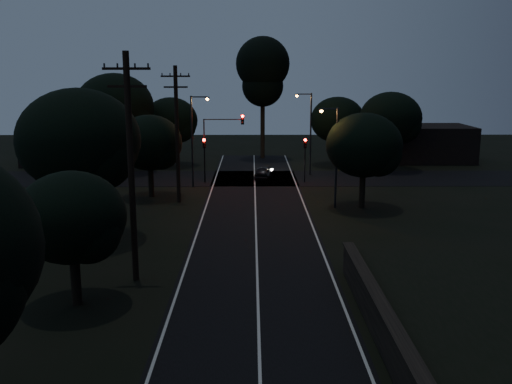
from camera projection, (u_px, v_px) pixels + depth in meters
name	position (u px, v px, depth m)	size (l,w,h in m)	color
road_surface	(255.00, 204.00, 43.96)	(60.00, 70.00, 0.03)	black
utility_pole_mid	(131.00, 165.00, 26.96)	(2.20, 0.30, 11.00)	black
utility_pole_far	(177.00, 132.00, 43.64)	(2.20, 0.30, 10.50)	black
tree_left_b	(75.00, 220.00, 24.31)	(4.69, 4.69, 5.96)	black
tree_left_c	(83.00, 143.00, 33.59)	(7.25, 7.25, 9.16)	black
tree_left_d	(152.00, 144.00, 45.71)	(5.27, 5.27, 6.68)	black
tree_far_nw	(173.00, 122.00, 61.26)	(5.79, 5.79, 7.34)	black
tree_far_w	(117.00, 108.00, 56.92)	(7.77, 7.77, 9.91)	black
tree_far_ne	(340.00, 121.00, 61.38)	(5.84, 5.84, 7.39)	black
tree_far_e	(393.00, 120.00, 58.38)	(6.33, 6.33, 8.03)	black
tree_right_a	(367.00, 147.00, 41.85)	(5.61, 5.61, 7.13)	black
tall_pine	(263.00, 71.00, 65.22)	(6.15, 6.15, 13.98)	black
building_left	(76.00, 143.00, 63.78)	(10.00, 8.00, 4.40)	black
building_right	(429.00, 143.00, 65.09)	(9.00, 7.00, 4.00)	black
signal_left	(204.00, 152.00, 52.01)	(0.28, 0.35, 4.10)	black
signal_right	(305.00, 152.00, 52.08)	(0.28, 0.35, 4.10)	black
signal_mast	(223.00, 136.00, 51.71)	(3.70, 0.35, 6.25)	black
streetlight_a	(194.00, 135.00, 49.69)	(1.66, 0.26, 8.00)	black
streetlight_b	(309.00, 128.00, 55.63)	(1.66, 0.26, 8.00)	black
streetlight_c	(334.00, 150.00, 42.00)	(1.46, 0.26, 7.50)	black
car	(263.00, 173.00, 54.24)	(1.41, 3.50, 1.19)	black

